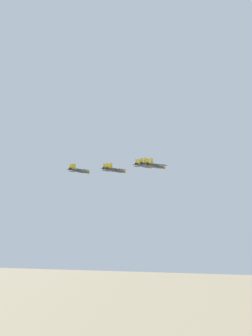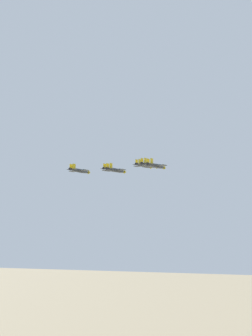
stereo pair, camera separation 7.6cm
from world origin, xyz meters
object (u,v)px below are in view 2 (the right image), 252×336
object	(u,v)px
jet_left_outer	(80,171)
jet_right_outer	(156,166)
jet_right_wingman	(150,165)
jet_left_wingman	(113,170)
jet_slot_rear	(116,170)
jet_lead	(144,166)

from	to	relation	value
jet_left_outer	jet_right_outer	size ratio (longest dim) A/B	1.04
jet_right_wingman	jet_right_outer	bearing A→B (deg)	-140.58
jet_left_wingman	jet_left_outer	size ratio (longest dim) A/B	0.96
jet_right_wingman	jet_slot_rear	world-z (taller)	jet_right_wingman
jet_left_wingman	jet_right_outer	distance (m)	36.78
jet_right_wingman	jet_slot_rear	bearing A→B (deg)	138.69
jet_slot_rear	jet_right_outer	bearing A→B (deg)	-89.97
jet_left_wingman	jet_right_outer	world-z (taller)	jet_left_wingman
jet_lead	jet_right_wingman	bearing A→B (deg)	-138.91
jet_left_wingman	jet_right_wingman	xyz separation A→B (m)	(3.61, 22.50, 0.71)
jet_left_outer	jet_left_wingman	bearing A→B (deg)	-41.14
jet_right_wingman	jet_right_outer	distance (m)	17.84
jet_lead	jet_slot_rear	xyz separation A→B (m)	(26.47, -4.25, -5.62)
jet_right_wingman	jet_left_outer	world-z (taller)	jet_right_wingman
jet_left_wingman	jet_left_outer	distance (m)	17.63
jet_left_outer	jet_slot_rear	distance (m)	22.84
jet_left_wingman	jet_left_outer	bearing A→B (deg)	140.72
jet_left_outer	jet_right_outer	world-z (taller)	jet_left_outer
jet_right_wingman	jet_right_outer	world-z (taller)	jet_right_wingman
jet_left_outer	jet_slot_rear	world-z (taller)	jet_left_outer
jet_left_wingman	jet_left_outer	world-z (taller)	jet_left_wingman
jet_left_wingman	jet_right_outer	bearing A→B (deg)	-110.32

